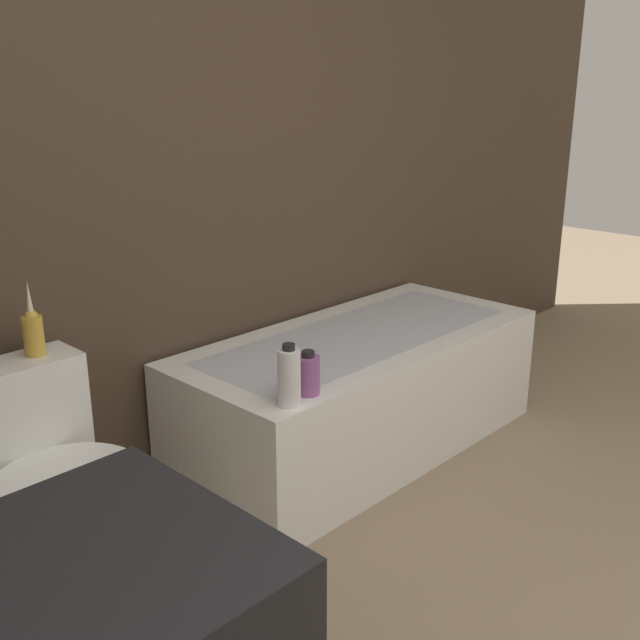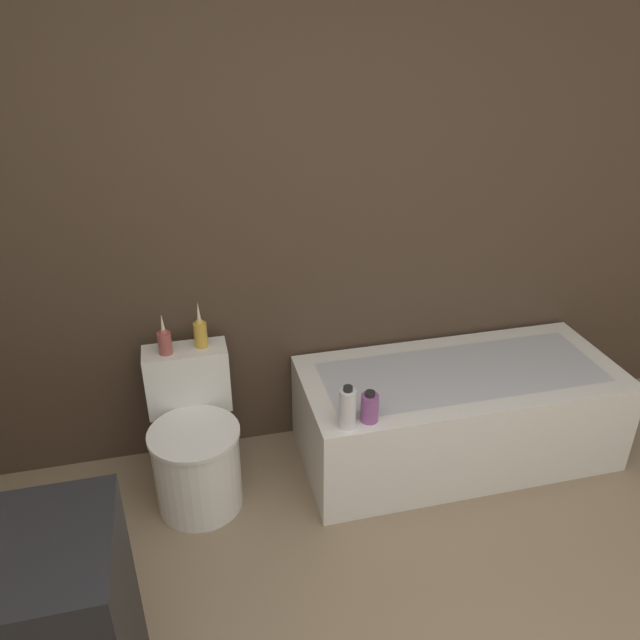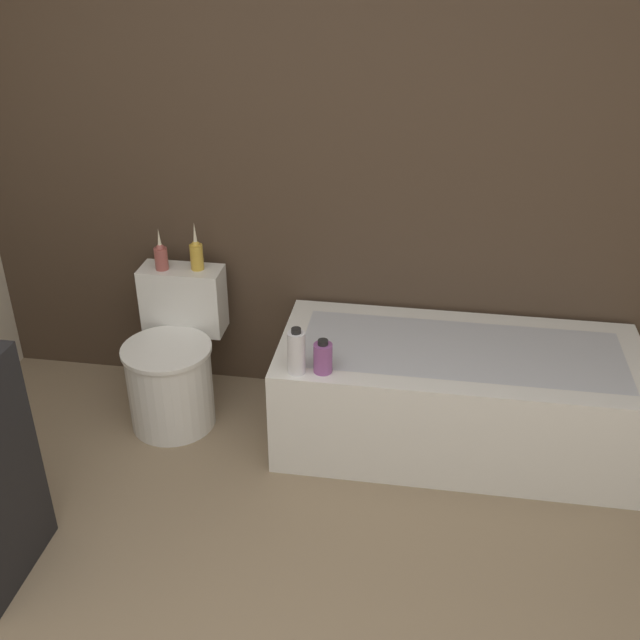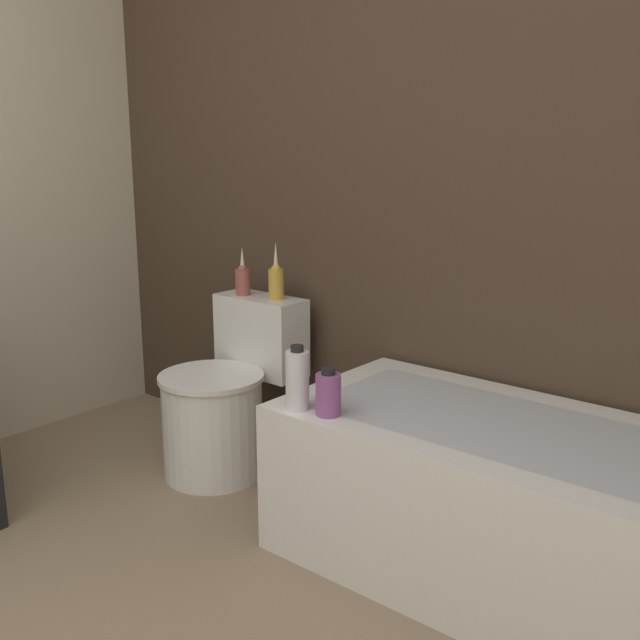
{
  "view_description": "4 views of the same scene",
  "coord_description": "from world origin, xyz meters",
  "px_view_note": "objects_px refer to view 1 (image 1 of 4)",
  "views": [
    {
      "loc": [
        -1.46,
        0.01,
        1.48
      ],
      "look_at": [
        0.23,
        1.63,
        0.73
      ],
      "focal_mm": 42.0,
      "sensor_mm": 36.0,
      "label": 1
    },
    {
      "loc": [
        -0.58,
        -0.49,
        2.16
      ],
      "look_at": [
        -0.05,
        1.68,
        0.99
      ],
      "focal_mm": 35.0,
      "sensor_mm": 36.0,
      "label": 2
    },
    {
      "loc": [
        0.55,
        -0.96,
        2.19
      ],
      "look_at": [
        0.14,
        1.62,
        0.73
      ],
      "focal_mm": 42.0,
      "sensor_mm": 36.0,
      "label": 3
    },
    {
      "loc": [
        1.52,
        -0.06,
        1.32
      ],
      "look_at": [
        0.02,
        1.74,
        0.75
      ],
      "focal_mm": 42.0,
      "sensor_mm": 36.0,
      "label": 4
    }
  ],
  "objects_px": {
    "vase_silver": "(33,330)",
    "shampoo_bottle_tall": "(289,377)",
    "shampoo_bottle_short": "(308,374)",
    "bathtub": "(359,391)",
    "toilet": "(61,508)"
  },
  "relations": [
    {
      "from": "shampoo_bottle_tall",
      "to": "shampoo_bottle_short",
      "type": "distance_m",
      "value": 0.11
    },
    {
      "from": "vase_silver",
      "to": "shampoo_bottle_tall",
      "type": "xyz_separation_m",
      "value": [
        0.57,
        -0.52,
        -0.17
      ]
    },
    {
      "from": "vase_silver",
      "to": "toilet",
      "type": "bearing_deg",
      "value": -110.35
    },
    {
      "from": "toilet",
      "to": "shampoo_bottle_short",
      "type": "relative_size",
      "value": 4.59
    },
    {
      "from": "bathtub",
      "to": "toilet",
      "type": "height_order",
      "value": "toilet"
    },
    {
      "from": "shampoo_bottle_tall",
      "to": "shampoo_bottle_short",
      "type": "relative_size",
      "value": 1.38
    },
    {
      "from": "bathtub",
      "to": "vase_silver",
      "type": "relative_size",
      "value": 6.81
    },
    {
      "from": "shampoo_bottle_tall",
      "to": "shampoo_bottle_short",
      "type": "height_order",
      "value": "shampoo_bottle_tall"
    },
    {
      "from": "shampoo_bottle_short",
      "to": "vase_silver",
      "type": "bearing_deg",
      "value": 143.72
    },
    {
      "from": "toilet",
      "to": "shampoo_bottle_tall",
      "type": "height_order",
      "value": "shampoo_bottle_tall"
    },
    {
      "from": "bathtub",
      "to": "shampoo_bottle_tall",
      "type": "xyz_separation_m",
      "value": [
        -0.67,
        -0.29,
        0.34
      ]
    },
    {
      "from": "toilet",
      "to": "shampoo_bottle_short",
      "type": "distance_m",
      "value": 0.85
    },
    {
      "from": "toilet",
      "to": "vase_silver",
      "type": "height_order",
      "value": "vase_silver"
    },
    {
      "from": "toilet",
      "to": "shampoo_bottle_short",
      "type": "xyz_separation_m",
      "value": [
        0.76,
        -0.27,
        0.28
      ]
    },
    {
      "from": "bathtub",
      "to": "toilet",
      "type": "relative_size",
      "value": 2.31
    }
  ]
}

